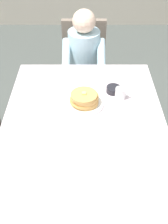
{
  "coord_description": "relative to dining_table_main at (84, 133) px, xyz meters",
  "views": [
    {
      "loc": [
        0.0,
        -1.35,
        2.0
      ],
      "look_at": [
        0.0,
        0.06,
        0.79
      ],
      "focal_mm": 44.52,
      "sensor_mm": 36.0,
      "label": 1
    }
  ],
  "objects": [
    {
      "name": "fork_left_of_plate",
      "position": [
        -0.19,
        0.18,
        0.09
      ],
      "size": [
        0.02,
        0.18,
        0.0
      ],
      "primitive_type": "cube",
      "rotation": [
        0.0,
        0.0,
        1.6
      ],
      "color": "silver",
      "rests_on": "dining_table_main"
    },
    {
      "name": "napkin_folded",
      "position": [
        -0.31,
        0.04,
        0.09
      ],
      "size": [
        0.17,
        0.12,
        0.01
      ],
      "primitive_type": "cube",
      "rotation": [
        0.0,
        0.0,
        -0.02
      ],
      "color": "white",
      "rests_on": "dining_table_main"
    },
    {
      "name": "knife_right_of_plate",
      "position": [
        0.19,
        0.18,
        0.09
      ],
      "size": [
        0.02,
        0.2,
        0.0
      ],
      "primitive_type": "cube",
      "rotation": [
        0.0,
        0.0,
        1.54
      ],
      "color": "silver",
      "rests_on": "dining_table_main"
    },
    {
      "name": "cup_coffee",
      "position": [
        0.27,
        0.28,
        0.13
      ],
      "size": [
        0.11,
        0.08,
        0.08
      ],
      "color": "white",
      "rests_on": "dining_table_main"
    },
    {
      "name": "chair_diner",
      "position": [
        -0.0,
        1.17,
        -0.12
      ],
      "size": [
        0.44,
        0.45,
        0.93
      ],
      "rotation": [
        0.0,
        0.0,
        3.14
      ],
      "color": "#7A6B5B",
      "rests_on": "ground"
    },
    {
      "name": "spoon_near_edge",
      "position": [
        -0.05,
        -0.15,
        0.09
      ],
      "size": [
        0.15,
        0.05,
        0.0
      ],
      "primitive_type": "cube",
      "rotation": [
        0.0,
        0.0,
        -0.27
      ],
      "color": "silver",
      "rests_on": "dining_table_main"
    },
    {
      "name": "plate_breakfast",
      "position": [
        0.0,
        0.2,
        0.1
      ],
      "size": [
        0.28,
        0.28,
        0.02
      ],
      "primitive_type": "cylinder",
      "color": "white",
      "rests_on": "dining_table_main"
    },
    {
      "name": "bowl_butter",
      "position": [
        0.22,
        0.35,
        0.11
      ],
      "size": [
        0.11,
        0.11,
        0.04
      ],
      "primitive_type": "cylinder",
      "color": "black",
      "rests_on": "dining_table_main"
    },
    {
      "name": "ground_plane",
      "position": [
        0.0,
        0.0,
        -0.65
      ],
      "size": [
        14.0,
        14.0,
        0.0
      ],
      "primitive_type": "plane",
      "color": "#474C47"
    },
    {
      "name": "diner_person",
      "position": [
        -0.0,
        1.01,
        0.02
      ],
      "size": [
        0.4,
        0.43,
        1.12
      ],
      "rotation": [
        0.0,
        0.0,
        3.14
      ],
      "color": "silver",
      "rests_on": "ground"
    },
    {
      "name": "breakfast_stack",
      "position": [
        0.0,
        0.2,
        0.15
      ],
      "size": [
        0.21,
        0.21,
        0.09
      ],
      "color": "tan",
      "rests_on": "plate_breakfast"
    },
    {
      "name": "dining_table_main",
      "position": [
        0.0,
        0.0,
        0.0
      ],
      "size": [
        1.12,
        1.52,
        0.74
      ],
      "color": "silver",
      "rests_on": "ground"
    }
  ]
}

